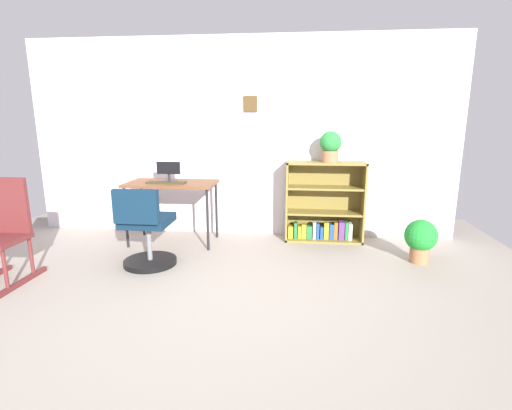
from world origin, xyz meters
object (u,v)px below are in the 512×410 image
object	(u,v)px
monitor	(169,173)
keyboard	(166,182)
rocking_chair	(2,231)
potted_plant_on_shelf	(331,146)
office_chair	(146,233)
bookshelf_low	(324,206)
potted_plant_floor	(421,238)
desk	(172,187)

from	to	relation	value
monitor	keyboard	xyz separation A→B (m)	(0.01, -0.13, -0.09)
rocking_chair	potted_plant_on_shelf	size ratio (longest dim) A/B	2.63
rocking_chair	office_chair	bearing A→B (deg)	21.61
office_chair	bookshelf_low	distance (m)	2.07
keyboard	rocking_chair	size ratio (longest dim) A/B	0.48
potted_plant_floor	potted_plant_on_shelf	bearing A→B (deg)	145.25
bookshelf_low	potted_plant_on_shelf	distance (m)	0.72
monitor	potted_plant_floor	size ratio (longest dim) A/B	0.61
desk	potted_plant_on_shelf	xyz separation A→B (m)	(1.79, 0.25, 0.47)
potted_plant_on_shelf	office_chair	bearing A→B (deg)	-150.80
monitor	keyboard	size ratio (longest dim) A/B	0.62
keyboard	rocking_chair	world-z (taller)	rocking_chair
office_chair	potted_plant_on_shelf	bearing A→B (deg)	29.20
office_chair	potted_plant_on_shelf	xyz separation A→B (m)	(1.81, 1.01, 0.78)
keyboard	bookshelf_low	xyz separation A→B (m)	(1.79, 0.39, -0.32)
desk	potted_plant_floor	world-z (taller)	desk
rocking_chair	bookshelf_low	bearing A→B (deg)	27.63
keyboard	potted_plant_floor	size ratio (longest dim) A/B	0.99
rocking_chair	potted_plant_on_shelf	distance (m)	3.35
desk	office_chair	size ratio (longest dim) A/B	1.25
monitor	potted_plant_on_shelf	xyz separation A→B (m)	(1.84, 0.20, 0.31)
monitor	keyboard	world-z (taller)	monitor
monitor	office_chair	distance (m)	0.94
bookshelf_low	office_chair	bearing A→B (deg)	-148.85
keyboard	monitor	bearing A→B (deg)	94.03
potted_plant_floor	office_chair	bearing A→B (deg)	-171.49
potted_plant_on_shelf	bookshelf_low	bearing A→B (deg)	125.44
keyboard	bookshelf_low	distance (m)	1.86
keyboard	office_chair	size ratio (longest dim) A/B	0.54
desk	rocking_chair	world-z (taller)	rocking_chair
monitor	office_chair	world-z (taller)	monitor
office_chair	bookshelf_low	world-z (taller)	bookshelf_low
monitor	potted_plant_floor	distance (m)	2.81
potted_plant_floor	rocking_chair	bearing A→B (deg)	-167.46
office_chair	potted_plant_on_shelf	size ratio (longest dim) A/B	2.30
monitor	potted_plant_on_shelf	world-z (taller)	potted_plant_on_shelf
desk	potted_plant_on_shelf	world-z (taller)	potted_plant_on_shelf
keyboard	potted_plant_on_shelf	xyz separation A→B (m)	(1.83, 0.33, 0.40)
keyboard	potted_plant_floor	world-z (taller)	keyboard
potted_plant_on_shelf	potted_plant_floor	world-z (taller)	potted_plant_on_shelf
monitor	desk	bearing A→B (deg)	-48.44
monitor	keyboard	bearing A→B (deg)	-85.97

